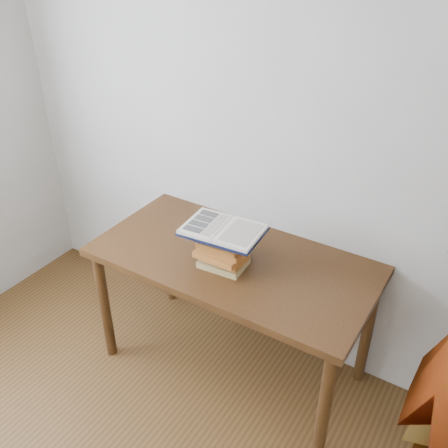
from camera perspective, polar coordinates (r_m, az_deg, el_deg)
The scene contains 3 objects.
desk at distance 2.67m, azimuth 1.01°, elevation -5.53°, with size 1.48×0.74×0.79m.
book_stack at distance 2.50m, azimuth -0.10°, elevation -3.05°, with size 0.27×0.20×0.19m.
open_book at distance 2.46m, azimuth -0.11°, elevation -0.67°, with size 0.41×0.30×0.03m.
Camera 1 is at (1.09, -0.44, 2.32)m, focal length 40.00 mm.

